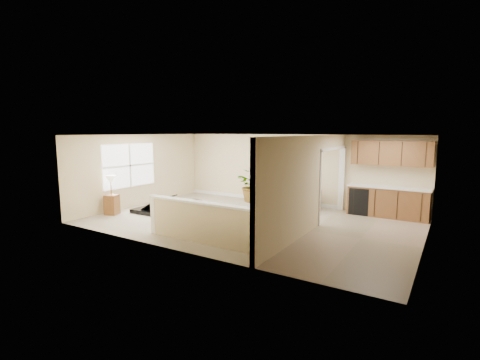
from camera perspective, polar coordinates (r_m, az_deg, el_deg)
The scene contains 20 objects.
floor at distance 10.20m, azimuth 1.64°, elevation -6.81°, with size 9.00×9.00×0.00m, color tan.
back_wall at distance 12.62m, azimuth 8.55°, elevation 1.73°, with size 9.00×0.04×2.50m, color beige.
front_wall at distance 7.55m, azimuth -9.89°, elevation -2.46°, with size 9.00×0.04×2.50m, color beige.
left_wall at distance 12.81m, azimuth -16.00°, elevation 1.60°, with size 0.04×6.00×2.50m, color beige.
right_wall at distance 8.64m, azimuth 28.41°, elevation -2.00°, with size 0.04×6.00×2.50m, color beige.
ceiling at distance 9.87m, azimuth 1.70°, elevation 7.38°, with size 9.00×6.00×0.04m, color white.
kitchen_vinyl at distance 9.10m, azimuth 19.27°, elevation -9.08°, with size 2.70×6.00×0.01m, color tan.
interior_partition at distance 9.43m, azimuth 11.94°, elevation -0.63°, with size 0.18×5.99×2.50m.
pony_half_wall at distance 8.19m, azimuth -6.09°, elevation -6.82°, with size 3.42×0.22×1.00m.
left_window at distance 12.45m, azimuth -17.70°, elevation 2.29°, with size 0.05×2.15×1.45m, color white.
wall_art_left at distance 12.96m, azimuth 4.68°, elevation 4.17°, with size 0.48×0.04×0.58m.
wall_mirror at distance 12.43m, azimuth 9.82°, elevation 4.16°, with size 0.55×0.04×0.55m.
kitchen_cabinets at distance 11.53m, azimuth 22.67°, elevation -1.29°, with size 2.36×0.65×2.33m.
piano at distance 11.66m, azimuth -13.33°, elevation -2.61°, with size 1.54×1.59×1.20m.
piano_bench at distance 10.75m, azimuth -8.38°, elevation -4.75°, with size 0.38×0.75×0.50m, color black.
loveseat at distance 12.03m, azimuth 9.05°, elevation -2.95°, with size 1.93×1.49×0.91m.
accent_table at distance 12.97m, azimuth 2.65°, elevation -1.22°, with size 0.57×0.57×0.83m.
palm_plant at distance 12.89m, azimuth 2.17°, elevation -0.92°, with size 1.28×1.16×1.24m.
small_plant at distance 11.52m, azimuth 10.69°, elevation -4.17°, with size 0.29×0.29×0.48m.
lamp_stand at distance 11.67m, azimuth -20.31°, elevation -2.78°, with size 0.47×0.47×1.24m.
Camera 1 is at (4.97, -8.53, 2.60)m, focal length 26.00 mm.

